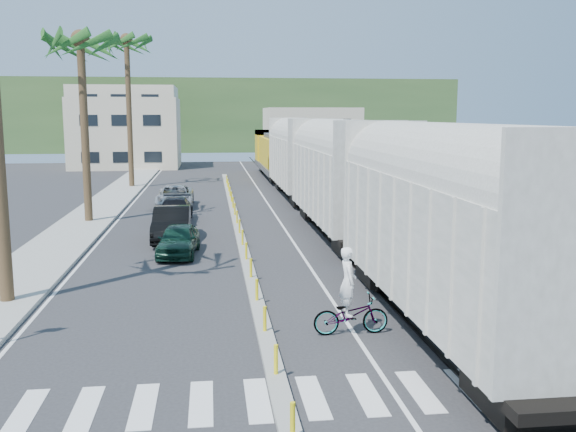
{
  "coord_description": "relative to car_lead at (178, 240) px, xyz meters",
  "views": [
    {
      "loc": [
        -1.42,
        -14.96,
        6.05
      ],
      "look_at": [
        1.69,
        10.54,
        2.0
      ],
      "focal_mm": 40.0,
      "sensor_mm": 36.0,
      "label": 1
    }
  ],
  "objects": [
    {
      "name": "lane_markings",
      "position": [
        0.7,
        12.22,
        -0.68
      ],
      "size": [
        9.42,
        90.0,
        0.01
      ],
      "color": "silver",
      "rests_on": "ground"
    },
    {
      "name": "car_second",
      "position": [
        -0.47,
        3.44,
        0.13
      ],
      "size": [
        1.75,
        4.96,
        1.63
      ],
      "primitive_type": "imported",
      "rotation": [
        0.0,
        0.0,
        0.0
      ],
      "color": "black",
      "rests_on": "ground"
    },
    {
      "name": "buildings",
      "position": [
        -3.57,
        58.87,
        3.68
      ],
      "size": [
        38.0,
        27.0,
        10.0
      ],
      "color": "beige",
      "rests_on": "ground"
    },
    {
      "name": "sidewalk",
      "position": [
        -5.65,
        12.22,
        -0.61
      ],
      "size": [
        3.0,
        90.0,
        0.15
      ],
      "primitive_type": "cube",
      "color": "gray",
      "rests_on": "ground"
    },
    {
      "name": "crosswalk",
      "position": [
        2.85,
        -14.78,
        -0.68
      ],
      "size": [
        14.0,
        2.2,
        0.01
      ],
      "primitive_type": "cube",
      "color": "silver",
      "rests_on": "ground"
    },
    {
      "name": "hillside",
      "position": [
        2.85,
        87.22,
        5.32
      ],
      "size": [
        80.0,
        20.0,
        12.0
      ],
      "primitive_type": "cube",
      "color": "#385628",
      "rests_on": "ground"
    },
    {
      "name": "palm_trees",
      "position": [
        -5.25,
        9.92,
        10.12
      ],
      "size": [
        3.5,
        37.2,
        13.75
      ],
      "color": "brown",
      "rests_on": "ground"
    },
    {
      "name": "car_rear",
      "position": [
        -0.93,
        15.1,
        0.03
      ],
      "size": [
        2.42,
        5.16,
        1.43
      ],
      "primitive_type": "imported",
      "rotation": [
        0.0,
        0.0,
        -0.01
      ],
      "color": "#B5B7BA",
      "rests_on": "ground"
    },
    {
      "name": "ground",
      "position": [
        2.85,
        -12.78,
        -0.68
      ],
      "size": [
        140.0,
        140.0,
        0.0
      ],
      "primitive_type": "plane",
      "color": "#28282B",
      "rests_on": "ground"
    },
    {
      "name": "median",
      "position": [
        2.85,
        7.18,
        -0.6
      ],
      "size": [
        0.45,
        60.0,
        0.85
      ],
      "color": "gray",
      "rests_on": "ground"
    },
    {
      "name": "freight_train",
      "position": [
        7.85,
        9.65,
        2.22
      ],
      "size": [
        3.0,
        60.94,
        5.85
      ],
      "color": "#A5A498",
      "rests_on": "ground"
    },
    {
      "name": "car_lead",
      "position": [
        0.0,
        0.0,
        0.0
      ],
      "size": [
        2.3,
        4.29,
        1.37
      ],
      "primitive_type": "imported",
      "rotation": [
        0.0,
        0.0,
        -0.09
      ],
      "color": "#103024",
      "rests_on": "ground"
    },
    {
      "name": "rails",
      "position": [
        7.85,
        15.22,
        -0.65
      ],
      "size": [
        1.56,
        100.0,
        0.06
      ],
      "color": "black",
      "rests_on": "ground"
    },
    {
      "name": "car_third",
      "position": [
        -0.61,
        8.94,
        -0.0
      ],
      "size": [
        2.07,
        4.77,
        1.37
      ],
      "primitive_type": "imported",
      "rotation": [
        0.0,
        0.0,
        -0.02
      ],
      "color": "black",
      "rests_on": "ground"
    },
    {
      "name": "cyclist",
      "position": [
        5.22,
        -10.9,
        0.12
      ],
      "size": [
        0.88,
        2.14,
        2.48
      ],
      "rotation": [
        0.0,
        0.0,
        1.59
      ],
      "color": "#9EA0A5",
      "rests_on": "ground"
    }
  ]
}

